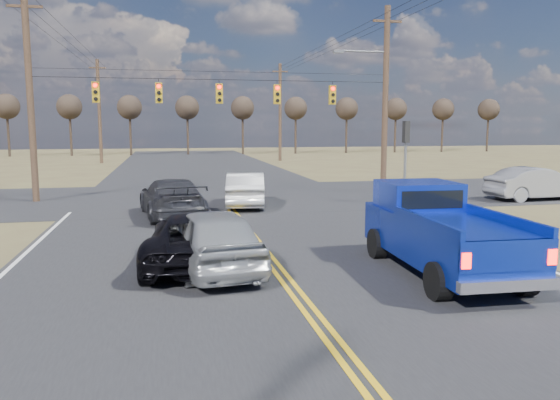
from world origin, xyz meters
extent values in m
plane|color=brown|center=(0.00, 0.00, 0.00)|extent=(160.00, 160.00, 0.00)
cube|color=#28282B|center=(0.00, 10.00, 0.00)|extent=(14.00, 120.00, 0.02)
cube|color=#28282B|center=(0.00, 18.00, 0.00)|extent=(120.00, 12.00, 0.02)
cylinder|color=#473323|center=(-9.00, 18.00, 5.00)|extent=(0.32, 0.32, 10.00)
cube|color=#473323|center=(-9.00, 18.00, 9.20)|extent=(1.60, 0.12, 0.12)
cylinder|color=#473323|center=(9.00, 18.00, 5.00)|extent=(0.32, 0.32, 10.00)
cube|color=#473323|center=(9.00, 18.00, 9.20)|extent=(1.60, 0.12, 0.12)
cylinder|color=black|center=(0.00, 18.00, 6.00)|extent=(18.00, 0.02, 0.02)
cylinder|color=black|center=(0.00, 18.00, 6.40)|extent=(18.00, 0.02, 0.02)
cube|color=#B28C14|center=(-6.00, 18.00, 5.30)|extent=(0.34, 0.24, 1.00)
cylinder|color=#FF0C05|center=(-6.00, 17.86, 5.63)|extent=(0.20, 0.06, 0.20)
cylinder|color=black|center=(-6.00, 17.86, 5.30)|extent=(0.20, 0.06, 0.20)
cylinder|color=black|center=(-6.00, 17.86, 4.97)|extent=(0.20, 0.06, 0.20)
cube|color=black|center=(-6.00, 17.83, 5.74)|extent=(0.24, 0.14, 0.03)
cube|color=#B28C14|center=(-3.00, 18.00, 5.30)|extent=(0.34, 0.24, 1.00)
cylinder|color=#FF0C05|center=(-3.00, 17.86, 5.63)|extent=(0.20, 0.06, 0.20)
cylinder|color=black|center=(-3.00, 17.86, 5.30)|extent=(0.20, 0.06, 0.20)
cylinder|color=black|center=(-3.00, 17.86, 4.97)|extent=(0.20, 0.06, 0.20)
cube|color=black|center=(-3.00, 17.83, 5.74)|extent=(0.24, 0.14, 0.03)
cube|color=#B28C14|center=(0.00, 18.00, 5.30)|extent=(0.34, 0.24, 1.00)
cylinder|color=#FF0C05|center=(0.00, 17.86, 5.63)|extent=(0.20, 0.06, 0.20)
cylinder|color=black|center=(0.00, 17.86, 5.30)|extent=(0.20, 0.06, 0.20)
cylinder|color=black|center=(0.00, 17.86, 4.97)|extent=(0.20, 0.06, 0.20)
cube|color=black|center=(0.00, 17.83, 5.74)|extent=(0.24, 0.14, 0.03)
cube|color=#B28C14|center=(3.00, 18.00, 5.30)|extent=(0.34, 0.24, 1.00)
cylinder|color=#FF0C05|center=(3.00, 17.86, 5.63)|extent=(0.20, 0.06, 0.20)
cylinder|color=black|center=(3.00, 17.86, 5.30)|extent=(0.20, 0.06, 0.20)
cylinder|color=black|center=(3.00, 17.86, 4.97)|extent=(0.20, 0.06, 0.20)
cube|color=black|center=(3.00, 17.83, 5.74)|extent=(0.24, 0.14, 0.03)
cube|color=#B28C14|center=(6.00, 18.00, 5.30)|extent=(0.34, 0.24, 1.00)
cylinder|color=#FF0C05|center=(6.00, 17.86, 5.63)|extent=(0.20, 0.06, 0.20)
cylinder|color=black|center=(6.00, 17.86, 5.30)|extent=(0.20, 0.06, 0.20)
cylinder|color=black|center=(6.00, 17.86, 4.97)|extent=(0.20, 0.06, 0.20)
cube|color=black|center=(6.00, 17.83, 5.74)|extent=(0.24, 0.14, 0.03)
cylinder|color=slate|center=(8.20, 13.50, 1.60)|extent=(0.12, 0.12, 3.20)
cube|color=black|center=(8.20, 13.50, 3.40)|extent=(0.24, 0.34, 1.00)
cylinder|color=slate|center=(7.60, 18.00, 7.60)|extent=(2.80, 0.10, 0.10)
cube|color=slate|center=(6.30, 18.00, 7.55)|extent=(0.55, 0.22, 0.14)
cylinder|color=#473323|center=(-9.00, 46.00, 5.00)|extent=(0.32, 0.32, 10.00)
cube|color=#473323|center=(-9.00, 46.00, 9.20)|extent=(1.60, 0.12, 0.12)
cylinder|color=#473323|center=(9.00, 46.00, 5.00)|extent=(0.32, 0.32, 10.00)
cube|color=#473323|center=(9.00, 46.00, 9.20)|extent=(1.60, 0.12, 0.12)
cylinder|color=black|center=(-8.30, 17.00, 9.30)|extent=(0.02, 58.00, 0.02)
cylinder|color=black|center=(8.30, 17.00, 9.30)|extent=(0.02, 58.00, 0.02)
cylinder|color=black|center=(9.00, 17.00, 9.30)|extent=(0.02, 58.00, 0.02)
cylinder|color=black|center=(9.70, 17.00, 9.30)|extent=(0.02, 58.00, 0.02)
cylinder|color=#33261C|center=(-21.00, 60.00, 2.75)|extent=(0.28, 0.28, 5.50)
sphere|color=#2D231C|center=(-21.00, 60.00, 5.90)|extent=(3.00, 3.00, 3.00)
cylinder|color=#33261C|center=(-14.00, 60.00, 2.75)|extent=(0.28, 0.28, 5.50)
sphere|color=#2D231C|center=(-14.00, 60.00, 5.90)|extent=(3.00, 3.00, 3.00)
cylinder|color=#33261C|center=(-7.00, 60.00, 2.75)|extent=(0.28, 0.28, 5.50)
sphere|color=#2D231C|center=(-7.00, 60.00, 5.90)|extent=(3.00, 3.00, 3.00)
cylinder|color=#33261C|center=(0.00, 60.00, 2.75)|extent=(0.28, 0.28, 5.50)
sphere|color=#2D231C|center=(0.00, 60.00, 5.90)|extent=(3.00, 3.00, 3.00)
cylinder|color=#33261C|center=(7.00, 60.00, 2.75)|extent=(0.28, 0.28, 5.50)
sphere|color=#2D231C|center=(7.00, 60.00, 5.90)|extent=(3.00, 3.00, 3.00)
cylinder|color=#33261C|center=(14.00, 60.00, 2.75)|extent=(0.28, 0.28, 5.50)
sphere|color=#2D231C|center=(14.00, 60.00, 5.90)|extent=(3.00, 3.00, 3.00)
cylinder|color=#33261C|center=(21.00, 60.00, 2.75)|extent=(0.28, 0.28, 5.50)
sphere|color=#2D231C|center=(21.00, 60.00, 5.90)|extent=(3.00, 3.00, 3.00)
cylinder|color=#33261C|center=(28.00, 60.00, 2.75)|extent=(0.28, 0.28, 5.50)
sphere|color=#2D231C|center=(28.00, 60.00, 5.90)|extent=(3.00, 3.00, 3.00)
cylinder|color=#33261C|center=(35.00, 60.00, 2.75)|extent=(0.28, 0.28, 5.50)
sphere|color=#2D231C|center=(35.00, 60.00, 5.90)|extent=(3.00, 3.00, 3.00)
cylinder|color=#33261C|center=(42.00, 60.00, 2.75)|extent=(0.28, 0.28, 5.50)
sphere|color=#2D231C|center=(42.00, 60.00, 5.90)|extent=(3.00, 3.00, 3.00)
cylinder|color=black|center=(2.87, 0.08, 0.42)|extent=(0.37, 0.85, 0.84)
cylinder|color=black|center=(4.86, 0.01, 0.42)|extent=(0.37, 0.85, 0.84)
cylinder|color=black|center=(3.00, 3.86, 0.42)|extent=(0.37, 0.85, 0.84)
cylinder|color=black|center=(5.00, 3.79, 0.42)|extent=(0.37, 0.85, 0.84)
cube|color=#0E269F|center=(3.93, 1.93, 0.95)|extent=(2.30, 5.74, 1.05)
cube|color=#0E269F|center=(3.99, 3.45, 1.81)|extent=(2.00, 1.85, 0.76)
cube|color=black|center=(3.96, 2.58, 1.81)|extent=(1.68, 0.12, 0.47)
cube|color=#0E269F|center=(2.90, 0.87, 1.58)|extent=(0.23, 3.47, 0.21)
cube|color=#0E269F|center=(4.89, 0.80, 1.58)|extent=(0.23, 3.47, 0.21)
cube|color=#0E269F|center=(3.84, -0.88, 1.16)|extent=(2.10, 0.16, 0.63)
cube|color=silver|center=(3.83, -0.95, 0.58)|extent=(2.16, 0.26, 0.23)
cube|color=#FF0C05|center=(2.91, -0.89, 1.10)|extent=(0.19, 0.07, 0.32)
cube|color=#FF0C05|center=(4.76, -0.95, 1.10)|extent=(0.19, 0.07, 0.32)
imported|color=#979A9F|center=(-1.63, 3.52, 0.83)|extent=(2.56, 5.07, 1.66)
imported|color=black|center=(-2.06, 4.13, 0.71)|extent=(2.89, 5.35, 1.43)
imported|color=#B8B8B8|center=(0.80, 14.45, 0.78)|extent=(2.35, 4.94, 1.56)
imported|color=#313136|center=(-2.56, 12.06, 0.79)|extent=(2.91, 5.70, 1.58)
imported|color=gray|center=(15.30, 13.63, 0.82)|extent=(2.02, 5.06, 1.63)
camera|label=1|loc=(-2.72, -10.23, 3.71)|focal=35.00mm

